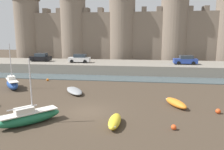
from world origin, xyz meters
name	(u,v)px	position (x,y,z in m)	size (l,w,h in m)	color
ground_plane	(88,111)	(0.00, 0.00, 0.00)	(160.00, 160.00, 0.00)	#423528
water_channel	(111,78)	(0.00, 15.73, 0.05)	(80.00, 4.50, 0.10)	#47565B
quay_road	(117,67)	(0.00, 22.98, 0.89)	(59.22, 10.00, 1.77)	gray
castle	(122,33)	(0.00, 33.29, 7.54)	(53.93, 6.71, 19.35)	#7A6B5B
rowboat_near_channel_left	(176,103)	(8.31, 2.63, 0.37)	(2.31, 3.36, 0.71)	orange
rowboat_foreground_centre	(74,91)	(-3.19, 6.09, 0.31)	(3.49, 4.16, 0.59)	gray
sailboat_midflat_right	(29,117)	(-3.84, -3.46, 0.59)	(4.30, 4.46, 5.23)	#1E6B47
sailboat_foreground_left	(12,83)	(-12.02, 7.19, 0.69)	(3.91, 4.32, 5.90)	#234793
rowboat_midflat_centre	(115,121)	(2.90, -2.86, 0.39)	(0.99, 2.95, 0.74)	yellow
mooring_buoy_mid_mud	(48,80)	(-9.48, 12.45, 0.19)	(0.38, 0.38, 0.38)	orange
mooring_buoy_near_shore	(174,127)	(7.37, -2.99, 0.20)	(0.41, 0.41, 0.41)	#E04C1E
mooring_buoy_off_centre	(218,111)	(11.79, 1.07, 0.23)	(0.46, 0.46, 0.46)	#E04C1E
car_quay_east	(41,57)	(-15.37, 22.57, 2.55)	(4.15, 1.98, 1.62)	black
car_quay_centre_west	(80,59)	(-7.03, 21.65, 2.55)	(4.15, 1.98, 1.62)	silver
car_quay_centre_east	(185,60)	(12.61, 21.86, 2.55)	(4.15, 1.98, 1.62)	#263F99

